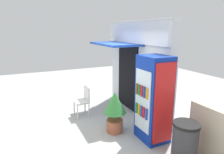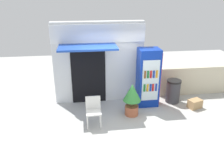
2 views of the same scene
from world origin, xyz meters
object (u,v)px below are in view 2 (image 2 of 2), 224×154
potted_plant_near_shop (132,97)px  plastic_chair (93,109)px  trash_bin (173,91)px  cardboard_box (195,104)px  drink_cooler (148,78)px

potted_plant_near_shop → plastic_chair: bearing=-160.9°
trash_bin → cardboard_box: trash_bin is taller
plastic_chair → cardboard_box: plastic_chair is taller
plastic_chair → cardboard_box: (3.40, 0.57, -0.37)m
trash_bin → drink_cooler: bearing=-176.8°
trash_bin → cardboard_box: bearing=-42.9°
drink_cooler → potted_plant_near_shop: drink_cooler is taller
drink_cooler → trash_bin: size_ratio=2.41×
drink_cooler → cardboard_box: bearing=-17.6°
trash_bin → cardboard_box: size_ratio=1.89×
drink_cooler → trash_bin: (0.94, 0.05, -0.57)m
drink_cooler → plastic_chair: size_ratio=2.24×
plastic_chair → cardboard_box: 3.47m
drink_cooler → cardboard_box: (1.51, -0.48, -0.83)m
cardboard_box → potted_plant_near_shop: bearing=-176.0°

